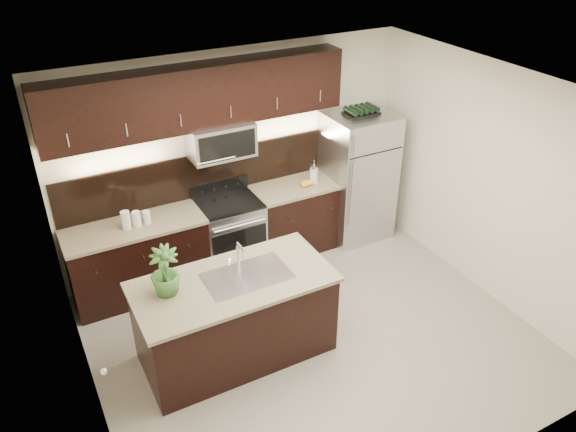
# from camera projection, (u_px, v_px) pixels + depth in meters

# --- Properties ---
(ground) EXTENTS (4.50, 4.50, 0.00)m
(ground) POSITION_uv_depth(u_px,v_px,m) (314.00, 338.00, 6.11)
(ground) COLOR gray
(ground) RESTS_ON ground
(room_walls) EXTENTS (4.52, 4.02, 2.71)m
(room_walls) POSITION_uv_depth(u_px,v_px,m) (310.00, 206.00, 5.18)
(room_walls) COLOR beige
(room_walls) RESTS_ON ground
(counter_run) EXTENTS (3.51, 0.65, 0.94)m
(counter_run) POSITION_uv_depth(u_px,v_px,m) (215.00, 238.00, 6.97)
(counter_run) COLOR black
(counter_run) RESTS_ON ground
(upper_fixtures) EXTENTS (3.49, 0.40, 1.66)m
(upper_fixtures) POSITION_uv_depth(u_px,v_px,m) (202.00, 106.00, 6.25)
(upper_fixtures) COLOR black
(upper_fixtures) RESTS_ON counter_run
(island) EXTENTS (1.96, 0.96, 0.94)m
(island) POSITION_uv_depth(u_px,v_px,m) (235.00, 317.00, 5.69)
(island) COLOR black
(island) RESTS_ON ground
(sink_faucet) EXTENTS (0.84, 0.50, 0.28)m
(sink_faucet) POSITION_uv_depth(u_px,v_px,m) (247.00, 274.00, 5.51)
(sink_faucet) COLOR silver
(sink_faucet) RESTS_ON island
(refrigerator) EXTENTS (0.85, 0.76, 1.75)m
(refrigerator) POSITION_uv_depth(u_px,v_px,m) (357.00, 176.00, 7.56)
(refrigerator) COLOR #B2B2B7
(refrigerator) RESTS_ON ground
(wine_rack) EXTENTS (0.43, 0.27, 0.10)m
(wine_rack) POSITION_uv_depth(u_px,v_px,m) (361.00, 111.00, 7.09)
(wine_rack) COLOR black
(wine_rack) RESTS_ON refrigerator
(plant) EXTENTS (0.33, 0.33, 0.49)m
(plant) POSITION_uv_depth(u_px,v_px,m) (165.00, 271.00, 5.16)
(plant) COLOR #326127
(plant) RESTS_ON island
(canisters) EXTENTS (0.33, 0.10, 0.22)m
(canisters) POSITION_uv_depth(u_px,v_px,m) (134.00, 219.00, 6.27)
(canisters) COLOR silver
(canisters) RESTS_ON counter_run
(french_press) EXTENTS (0.11, 0.11, 0.31)m
(french_press) POSITION_uv_depth(u_px,v_px,m) (314.00, 174.00, 7.20)
(french_press) COLOR silver
(french_press) RESTS_ON counter_run
(bananas) EXTENTS (0.22, 0.19, 0.06)m
(bananas) POSITION_uv_depth(u_px,v_px,m) (303.00, 184.00, 7.15)
(bananas) COLOR gold
(bananas) RESTS_ON counter_run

